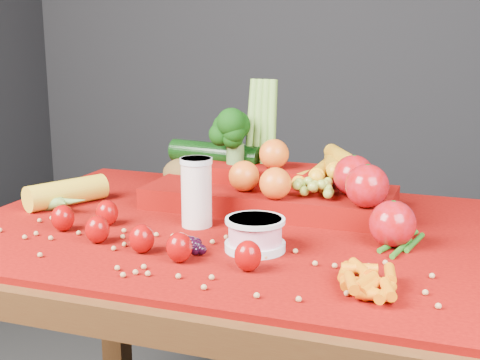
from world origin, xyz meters
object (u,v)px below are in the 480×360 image
(table, at_px, (237,278))
(yogurt_bowl, at_px, (255,233))
(produce_mound, at_px, (282,182))
(milk_glass, at_px, (196,190))

(table, bearing_deg, yogurt_bowl, -57.00)
(table, xyz_separation_m, produce_mound, (0.05, 0.15, 0.17))
(table, height_order, produce_mound, produce_mound)
(table, relative_size, yogurt_bowl, 10.36)
(milk_glass, relative_size, produce_mound, 0.23)
(milk_glass, distance_m, produce_mound, 0.21)
(yogurt_bowl, xyz_separation_m, produce_mound, (-0.03, 0.27, 0.03))
(yogurt_bowl, bearing_deg, produce_mound, 96.78)
(milk_glass, bearing_deg, table, 17.62)
(produce_mound, bearing_deg, milk_glass, -124.27)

